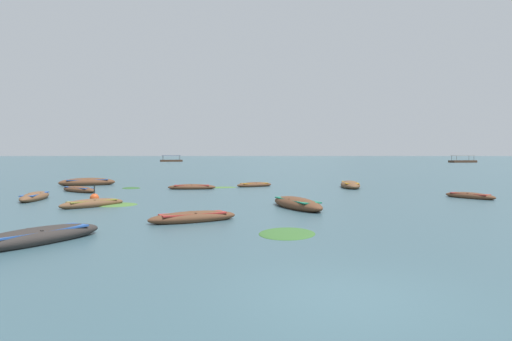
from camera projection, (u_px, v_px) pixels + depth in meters
name	position (u px, v px, depth m)	size (l,w,h in m)	color
ground_plane	(244.00, 156.00, 1506.33)	(6000.00, 6000.00, 0.00)	#385660
mountain_1	(109.00, 125.00, 2487.44)	(836.37, 836.37, 335.79)	#56665B
mountain_2	(257.00, 102.00, 2459.94)	(1670.42, 1670.42, 587.80)	slate
mountain_3	(504.00, 99.00, 2178.17)	(2162.18, 2162.18, 552.06)	slate
rowboat_0	(470.00, 196.00, 25.77)	(2.28, 2.99, 0.43)	brown
rowboat_1	(79.00, 190.00, 30.27)	(3.46, 3.20, 0.49)	brown
rowboat_3	(350.00, 185.00, 34.25)	(1.88, 4.55, 0.65)	brown
rowboat_4	(87.00, 182.00, 36.85)	(4.61, 3.06, 0.76)	brown
rowboat_5	(35.00, 197.00, 24.90)	(1.46, 4.07, 0.54)	brown
rowboat_6	(297.00, 204.00, 21.04)	(2.62, 4.57, 0.64)	brown
rowboat_7	(35.00, 237.00, 12.61)	(3.16, 4.13, 0.56)	#2D2826
rowboat_8	(192.00, 187.00, 32.70)	(3.52, 1.22, 0.46)	brown
rowboat_9	(193.00, 217.00, 16.78)	(3.50, 2.42, 0.49)	brown
rowboat_10	(254.00, 185.00, 35.31)	(3.15, 2.26, 0.44)	brown
rowboat_11	(92.00, 204.00, 21.54)	(2.85, 2.90, 0.49)	brown
ferry_0	(171.00, 160.00, 164.87)	(8.30, 4.57, 2.54)	#4C3323
ferry_1	(463.00, 161.00, 147.13)	(9.76, 5.40, 2.54)	#4C3323
mooring_buoy	(94.00, 198.00, 24.92)	(0.50, 0.50, 1.01)	#DB4C1E
weed_patch_0	(220.00, 188.00, 34.14)	(2.57, 1.16, 0.14)	#477033
weed_patch_2	(115.00, 205.00, 22.35)	(2.15, 2.03, 0.14)	#477033
weed_patch_3	(287.00, 234.00, 14.19)	(1.78, 2.32, 0.14)	#38662D
weed_patch_4	(131.00, 188.00, 33.60)	(1.36, 1.76, 0.14)	#2D5628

